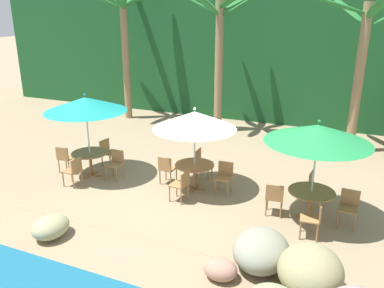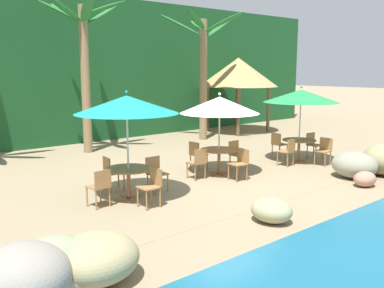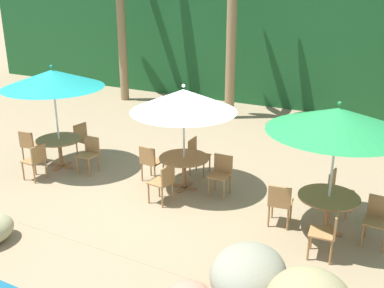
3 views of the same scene
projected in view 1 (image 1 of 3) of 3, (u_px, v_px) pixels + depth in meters
ground_plane at (185, 191)px, 10.96m from camera, size 120.00×120.00×0.00m
terrace_deck at (185, 191)px, 10.96m from camera, size 18.00×5.20×0.01m
foliage_backdrop at (266, 52)px, 17.80m from camera, size 28.00×2.40×6.00m
rock_seawall at (55, 215)px, 8.91m from camera, size 13.68×2.85×0.91m
umbrella_teal at (85, 104)px, 11.32m from camera, size 2.40×2.40×2.55m
dining_table_teal at (90, 156)px, 11.84m from camera, size 1.10×1.10×0.74m
chair_teal_seaward at (116, 162)px, 11.65m from camera, size 0.43×0.43×0.87m
chair_teal_inland at (107, 151)px, 12.61m from camera, size 0.48×0.47×0.87m
chair_teal_left at (65, 157)px, 12.04m from camera, size 0.46×0.47×0.87m
chair_teal_right at (74, 170)px, 11.11m from camera, size 0.44×0.43×0.87m
umbrella_white at (195, 120)px, 10.46m from camera, size 2.28×2.28×2.37m
dining_table_white at (195, 169)px, 10.92m from camera, size 1.10×1.10×0.74m
chair_white_seaward at (224, 175)px, 10.74m from camera, size 0.44×0.44×0.87m
chair_white_inland at (202, 161)px, 11.73m from camera, size 0.44×0.44×0.87m
chair_white_left at (167, 168)px, 11.22m from camera, size 0.44×0.44×0.87m
chair_white_right at (182, 184)px, 10.21m from camera, size 0.47×0.46×0.87m
umbrella_green at (318, 134)px, 8.81m from camera, size 2.43×2.43×2.50m
dining_table_green at (311, 196)px, 9.32m from camera, size 1.10×1.10×0.74m
chair_green_seaward at (349, 205)px, 9.07m from camera, size 0.44×0.45×0.87m
chair_green_inland at (315, 186)px, 10.10m from camera, size 0.47×0.46×0.87m
chair_green_left at (274, 197)px, 9.49m from camera, size 0.47×0.48×0.87m
chair_green_right at (314, 217)px, 8.56m from camera, size 0.47×0.46×0.87m
palm_tree_nearest at (124, 28)px, 17.14m from camera, size 3.81×3.85×5.79m
palm_tree_second at (219, 39)px, 15.26m from camera, size 3.06×3.02×5.44m
palm_tree_third at (363, 49)px, 12.88m from camera, size 3.58×3.68×5.36m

